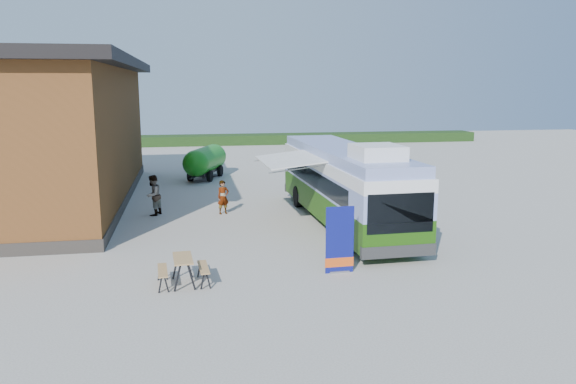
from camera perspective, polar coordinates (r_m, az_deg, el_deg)
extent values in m
plane|color=#BCB7AD|center=(22.14, -1.34, -5.26)|extent=(100.00, 100.00, 0.00)
cube|color=brown|center=(31.98, -23.33, 5.21)|extent=(8.00, 20.00, 7.00)
cube|color=black|center=(31.89, -23.84, 11.93)|extent=(9.60, 21.20, 0.50)
cube|color=#332D28|center=(32.41, -22.90, -0.51)|extent=(8.10, 20.10, 0.50)
cube|color=#264419|center=(60.35, 0.65, 5.45)|extent=(40.00, 3.00, 1.00)
cube|color=#316110|center=(25.36, 5.61, -1.00)|extent=(3.09, 12.88, 1.17)
cube|color=#8797D2|center=(25.17, 5.66, 1.37)|extent=(3.09, 12.88, 0.96)
cube|color=black|center=(25.31, 2.44, 1.47)|extent=(0.39, 10.66, 0.75)
cube|color=black|center=(26.09, 8.08, 1.65)|extent=(0.39, 10.66, 0.75)
cube|color=white|center=(25.06, 5.69, 3.00)|extent=(3.09, 12.88, 0.48)
cube|color=#8797D2|center=(25.00, 5.71, 4.03)|extent=(2.92, 12.66, 0.43)
cube|color=white|center=(21.15, 9.07, 4.02)|extent=(1.77, 1.98, 0.53)
cube|color=black|center=(19.34, 11.36, -2.14)|extent=(2.40, 0.14, 1.39)
cube|color=#2D2D2D|center=(19.72, 11.16, -5.88)|extent=(2.72, 0.29, 0.43)
cube|color=#2D2D2D|center=(31.41, 2.13, 0.54)|extent=(2.72, 0.29, 0.43)
cylinder|color=black|center=(21.15, 5.94, -4.59)|extent=(0.35, 1.08, 1.07)
cylinder|color=black|center=(22.00, 11.98, -4.17)|extent=(0.35, 1.08, 1.07)
cylinder|color=black|center=(28.66, 1.03, -0.45)|extent=(0.35, 1.08, 1.07)
cylinder|color=black|center=(29.29, 5.66, -0.26)|extent=(0.35, 1.08, 1.07)
cube|color=white|center=(24.75, 0.47, 3.18)|extent=(2.86, 4.44, 0.33)
cube|color=#A5A8AD|center=(25.05, 3.52, 3.70)|extent=(0.30, 4.66, 0.15)
cylinder|color=#A5A8AD|center=(22.95, 1.48, 2.33)|extent=(2.81, 0.14, 0.34)
cylinder|color=#A5A8AD|center=(26.59, -0.41, 3.49)|extent=(2.81, 0.14, 0.34)
cube|color=navy|center=(18.57, 5.28, -4.87)|extent=(0.96, 0.06, 2.25)
cube|color=#EC5216|center=(18.79, 5.23, -7.11)|extent=(0.98, 0.07, 0.31)
cube|color=#A5A8AD|center=(18.89, 5.22, -8.05)|extent=(0.68, 0.20, 0.07)
cylinder|color=#A5A8AD|center=(18.59, 5.26, -4.85)|extent=(0.02, 0.02, 2.25)
cube|color=tan|center=(17.79, -10.64, -6.62)|extent=(0.66, 1.40, 0.05)
cube|color=tan|center=(17.88, -12.63, -7.77)|extent=(0.38, 1.39, 0.04)
cube|color=tan|center=(17.94, -8.59, -7.56)|extent=(0.38, 1.39, 0.04)
cube|color=black|center=(17.38, -11.16, -8.57)|extent=(0.06, 0.06, 0.84)
cube|color=black|center=(17.40, -9.79, -8.50)|extent=(0.06, 0.06, 0.84)
cube|color=black|center=(18.46, -11.34, -7.42)|extent=(0.06, 0.06, 0.84)
cube|color=black|center=(18.48, -10.06, -7.35)|extent=(0.06, 0.06, 0.84)
imported|color=#999999|center=(27.18, -6.61, -0.53)|extent=(0.70, 0.59, 1.64)
imported|color=#999999|center=(27.45, -13.56, -0.33)|extent=(1.09, 1.17, 1.94)
cylinder|color=#177F17|center=(37.64, -8.40, 3.26)|extent=(2.88, 4.09, 1.68)
sphere|color=#177F17|center=(35.89, -9.35, 2.87)|extent=(1.68, 1.68, 1.68)
sphere|color=#177F17|center=(39.41, -7.53, 3.62)|extent=(1.68, 1.68, 1.68)
cube|color=black|center=(37.75, -8.37, 2.14)|extent=(2.42, 4.07, 0.19)
cube|color=black|center=(35.49, -9.61, 1.47)|extent=(0.50, 1.09, 0.09)
cylinder|color=black|center=(36.94, -9.88, 1.68)|extent=(0.48, 0.78, 0.75)
cylinder|color=black|center=(36.51, -7.95, 1.63)|extent=(0.48, 0.78, 0.75)
cylinder|color=black|center=(39.03, -8.75, 2.20)|extent=(0.48, 0.78, 0.75)
cylinder|color=black|center=(38.62, -6.91, 2.16)|extent=(0.48, 0.78, 0.75)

